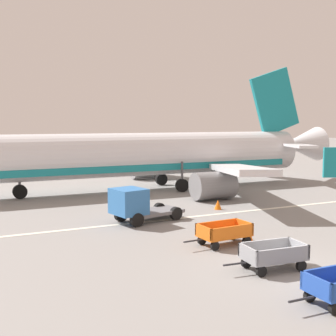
% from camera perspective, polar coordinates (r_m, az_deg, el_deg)
% --- Properties ---
extents(ground_plane, '(220.00, 220.00, 0.00)m').
position_cam_1_polar(ground_plane, '(19.30, 14.42, -12.33)').
color(ground_plane, gray).
extents(apron_stripe, '(120.00, 0.36, 0.01)m').
position_cam_1_polar(apron_stripe, '(27.58, 0.68, -6.55)').
color(apron_stripe, silver).
rests_on(apron_stripe, ground).
extents(airplane, '(37.55, 30.29, 11.34)m').
position_cam_1_polar(airplane, '(39.00, -1.54, 1.69)').
color(airplane, silver).
rests_on(airplane, ground).
extents(baggage_cart_third_in_row, '(3.60, 1.59, 1.07)m').
position_cam_1_polar(baggage_cart_third_in_row, '(18.85, 13.39, -10.83)').
color(baggage_cart_third_in_row, gray).
rests_on(baggage_cart_third_in_row, ground).
extents(baggage_cart_fourth_in_row, '(3.59, 1.54, 1.07)m').
position_cam_1_polar(baggage_cart_fourth_in_row, '(21.99, 7.22, -8.27)').
color(baggage_cart_fourth_in_row, orange).
rests_on(baggage_cart_fourth_in_row, ground).
extents(service_truck_beside_carts, '(4.68, 2.80, 2.10)m').
position_cam_1_polar(service_truck_beside_carts, '(26.39, -4.18, -4.71)').
color(service_truck_beside_carts, slate).
rests_on(service_truck_beside_carts, ground).
extents(traffic_cone_near_plane, '(0.49, 0.49, 0.65)m').
position_cam_1_polar(traffic_cone_near_plane, '(22.83, 10.33, -8.51)').
color(traffic_cone_near_plane, orange).
rests_on(traffic_cone_near_plane, ground).
extents(traffic_cone_mid_apron, '(0.51, 0.51, 0.67)m').
position_cam_1_polar(traffic_cone_mid_apron, '(30.61, 6.43, -4.69)').
color(traffic_cone_mid_apron, orange).
rests_on(traffic_cone_mid_apron, ground).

